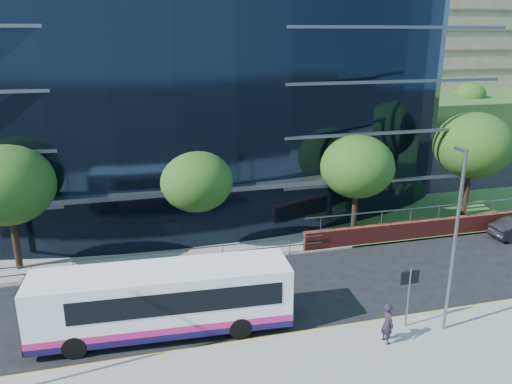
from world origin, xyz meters
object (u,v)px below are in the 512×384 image
object	(u,v)px
tree_far_b	(196,181)
tree_dist_e	(372,99)
tree_far_c	(357,167)
tree_far_d	(473,145)
city_bus	(165,300)
pedestrian	(387,323)
tree_far_a	(7,185)
tree_dist_f	(470,96)
street_sign	(409,285)
streetlight_east	(455,237)

from	to	relation	value
tree_far_b	tree_dist_e	xyz separation A→B (m)	(27.00, 30.50, 0.33)
tree_far_c	tree_far_d	bearing A→B (deg)	6.34
tree_far_d	city_bus	xyz separation A→B (m)	(-21.68, -9.16, -3.61)
tree_dist_e	city_bus	world-z (taller)	tree_dist_e
city_bus	pedestrian	size ratio (longest dim) A/B	6.19
tree_dist_e	city_bus	xyz separation A→B (m)	(-29.68, -39.16, -2.96)
tree_far_b	tree_far_a	bearing A→B (deg)	-177.14
tree_far_a	tree_dist_e	xyz separation A→B (m)	(37.00, 31.00, -0.33)
tree_far_a	pedestrian	world-z (taller)	tree_far_a
tree_far_b	tree_dist_f	xyz separation A→B (m)	(43.00, 32.50, 0.00)
tree_far_d	pedestrian	world-z (taller)	tree_far_d
tree_far_a	tree_dist_e	world-z (taller)	tree_far_a
tree_dist_f	pedestrian	distance (m)	57.88
street_sign	pedestrian	bearing A→B (deg)	-148.31
tree_far_c	streetlight_east	world-z (taller)	streetlight_east
tree_far_b	city_bus	world-z (taller)	tree_far_b
city_bus	pedestrian	xyz separation A→B (m)	(8.76, -3.30, -0.53)
tree_far_d	tree_dist_e	world-z (taller)	tree_far_d
tree_far_d	tree_dist_e	bearing A→B (deg)	75.07
pedestrian	tree_far_c	bearing A→B (deg)	-26.15
street_sign	tree_dist_f	distance (m)	56.25
tree_dist_f	tree_far_b	bearing A→B (deg)	-142.92
tree_far_a	city_bus	distance (m)	11.44
tree_far_d	streetlight_east	distance (m)	15.77
pedestrian	tree_far_b	bearing A→B (deg)	19.67
tree_far_b	pedestrian	world-z (taller)	tree_far_b
tree_far_c	tree_dist_e	size ratio (longest dim) A/B	1.00
tree_dist_e	city_bus	bearing A→B (deg)	-127.16
tree_far_d	pedestrian	xyz separation A→B (m)	(-12.92, -12.46, -4.14)
tree_dist_e	city_bus	size ratio (longest dim) A/B	0.59
street_sign	pedestrian	xyz separation A→B (m)	(-1.42, -0.88, -1.10)
tree_far_b	tree_far_d	size ratio (longest dim) A/B	0.81
tree_far_b	tree_dist_e	world-z (taller)	tree_dist_e
tree_far_d	pedestrian	size ratio (longest dim) A/B	4.16
tree_far_d	tree_dist_e	distance (m)	31.06
tree_far_b	tree_dist_e	bearing A→B (deg)	48.48
city_bus	pedestrian	bearing A→B (deg)	-17.71
tree_far_c	pedestrian	xyz separation A→B (m)	(-3.92, -11.46, -3.49)
tree_dist_f	city_bus	world-z (taller)	tree_dist_f
tree_far_b	tree_dist_e	distance (m)	40.74
tree_far_d	pedestrian	bearing A→B (deg)	-136.03
tree_far_d	tree_dist_f	distance (m)	40.01
tree_far_c	tree_dist_f	size ratio (longest dim) A/B	1.08
street_sign	city_bus	distance (m)	10.48
tree_far_b	streetlight_east	distance (m)	14.74
tree_far_a	tree_far_d	xyz separation A→B (m)	(29.00, 1.00, 0.33)
pedestrian	tree_dist_f	bearing A→B (deg)	-46.98
tree_far_b	tree_far_d	distance (m)	19.03
tree_far_a	pedestrian	distance (m)	20.11
city_bus	tree_far_a	bearing A→B (deg)	134.82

